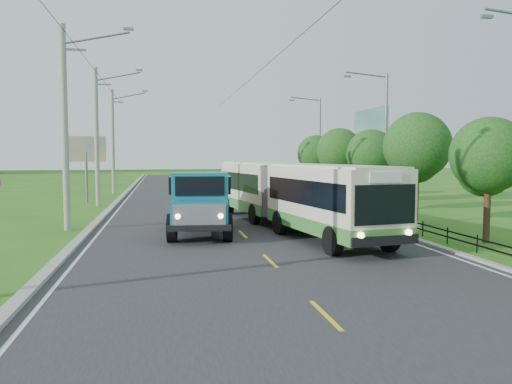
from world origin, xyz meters
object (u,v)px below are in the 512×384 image
object	(u,v)px
streetlight_far	(318,142)
billboard_right	(370,134)
planter_near	(413,224)
bus	(291,191)
pole_mid	(97,136)
planter_mid	(353,207)
tree_fifth	(339,153)
planter_far	(316,197)
pole_near	(66,127)
tree_fourth	(371,157)
billboard_left	(86,153)
dump_truck	(201,199)
tree_second	(488,159)
tree_third	(417,150)
pole_far	(113,141)
tree_back	(316,156)
streetlight_mid	(383,137)

from	to	relation	value
streetlight_far	billboard_right	bearing A→B (deg)	-78.29
planter_near	bus	bearing A→B (deg)	166.93
pole_mid	planter_mid	world-z (taller)	pole_mid
planter_mid	planter_near	bearing A→B (deg)	-90.00
pole_mid	tree_fifth	distance (m)	18.18
planter_far	pole_near	bearing A→B (deg)	-142.37
tree_fourth	billboard_left	xyz separation A→B (m)	(-19.36, 9.86, 0.28)
dump_truck	tree_second	bearing A→B (deg)	-16.23
tree_second	billboard_left	xyz separation A→B (m)	(-19.36, 21.86, 0.35)
tree_second	planter_far	xyz separation A→B (m)	(-1.26, 19.86, -3.23)
pole_near	planter_far	xyz separation A→B (m)	(16.86, 13.00, -4.81)
tree_third	tree_fourth	size ratio (longest dim) A/B	1.11
pole_mid	tree_fourth	world-z (taller)	pole_mid
pole_far	planter_near	distance (m)	32.19
tree_fifth	billboard_left	xyz separation A→B (m)	(-19.36, 3.86, 0.01)
tree_third	tree_back	world-z (taller)	tree_third
streetlight_mid	planter_mid	distance (m)	5.05
pole_far	tree_back	world-z (taller)	pole_far
pole_near	planter_mid	bearing A→B (deg)	16.52
planter_near	pole_near	bearing A→B (deg)	169.91
pole_near	billboard_right	bearing A→B (deg)	28.14
planter_far	pole_mid	bearing A→B (deg)	-176.61
billboard_left	bus	distance (m)	20.69
pole_far	streetlight_mid	xyz separation A→B (m)	(18.90, -19.00, -0.19)
tree_third	tree_fifth	world-z (taller)	tree_third
pole_near	streetlight_far	distance (m)	26.80
pole_near	planter_mid	xyz separation A→B (m)	(16.86, 5.00, -4.81)
billboard_right	tree_second	bearing A→B (deg)	-97.79
planter_mid	billboard_right	world-z (taller)	billboard_right
pole_far	billboard_left	xyz separation A→B (m)	(-1.24, -9.00, -1.23)
pole_mid	pole_far	size ratio (longest dim) A/B	1.00
planter_mid	tree_back	bearing A→B (deg)	84.09
tree_third	planter_far	distance (m)	14.40
tree_second	billboard_right	bearing A→B (deg)	82.21
pole_near	streetlight_mid	bearing A→B (deg)	14.81
planter_near	pole_far	bearing A→B (deg)	121.99
billboard_right	planter_near	bearing A→B (deg)	-104.80
pole_near	billboard_left	world-z (taller)	pole_near
pole_far	tree_second	size ratio (longest dim) A/B	1.89
billboard_left	planter_mid	bearing A→B (deg)	-28.92
pole_mid	planter_far	world-z (taller)	pole_mid
planter_mid	tree_fourth	bearing A→B (deg)	6.39
tree_third	planter_far	xyz separation A→B (m)	(-1.26, 13.86, -3.70)
billboard_right	bus	world-z (taller)	billboard_right
tree_back	streetlight_mid	xyz separation A→B (m)	(0.79, -12.14, 1.25)
pole_near	tree_back	distance (m)	24.98
pole_far	planter_mid	distance (m)	25.85
pole_near	bus	world-z (taller)	pole_near
pole_near	billboard_left	bearing A→B (deg)	94.72
tree_fourth	streetlight_far	bearing A→B (deg)	86.75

